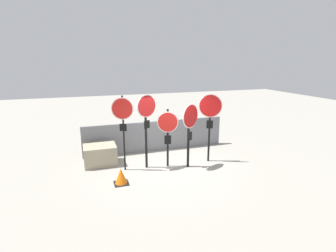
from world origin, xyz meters
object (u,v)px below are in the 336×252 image
at_px(stop_sign_2, 168,128).
at_px(storage_crate, 100,155).
at_px(stop_sign_0, 123,116).
at_px(stop_sign_1, 146,118).
at_px(stop_sign_4, 210,114).
at_px(stop_sign_3, 190,124).
at_px(traffic_cone_0, 121,176).

bearing_deg(stop_sign_2, storage_crate, 172.57).
height_order(stop_sign_0, stop_sign_2, stop_sign_0).
bearing_deg(stop_sign_1, stop_sign_4, -25.81).
height_order(stop_sign_1, storage_crate, stop_sign_1).
bearing_deg(stop_sign_4, stop_sign_3, -139.94).
distance_m(stop_sign_3, traffic_cone_0, 2.87).
relative_size(stop_sign_2, stop_sign_3, 0.92).
bearing_deg(stop_sign_4, stop_sign_2, -156.13).
xyz_separation_m(stop_sign_4, traffic_cone_0, (-3.38, -0.78, -1.59)).
bearing_deg(stop_sign_0, stop_sign_2, 12.24).
bearing_deg(stop_sign_2, stop_sign_3, -3.83).
distance_m(stop_sign_1, storage_crate, 2.29).
height_order(stop_sign_2, traffic_cone_0, stop_sign_2).
bearing_deg(stop_sign_1, storage_crate, 128.98).
height_order(stop_sign_1, stop_sign_4, stop_sign_1).
xyz_separation_m(stop_sign_2, storage_crate, (-2.25, 1.00, -1.07)).
bearing_deg(stop_sign_0, traffic_cone_0, -87.11).
bearing_deg(traffic_cone_0, stop_sign_4, 13.04).
bearing_deg(storage_crate, stop_sign_2, -23.88).
height_order(traffic_cone_0, storage_crate, storage_crate).
height_order(stop_sign_2, stop_sign_4, stop_sign_4).
relative_size(stop_sign_1, stop_sign_2, 1.25).
relative_size(stop_sign_0, storage_crate, 2.26).
relative_size(traffic_cone_0, storage_crate, 0.43).
bearing_deg(stop_sign_0, stop_sign_1, 16.60).
distance_m(stop_sign_2, stop_sign_4, 1.65).
xyz_separation_m(stop_sign_0, storage_crate, (-0.75, 0.82, -1.56)).
distance_m(stop_sign_0, stop_sign_3, 2.28).
xyz_separation_m(stop_sign_1, storage_crate, (-1.54, 0.85, -1.45)).
xyz_separation_m(stop_sign_3, stop_sign_4, (0.89, 0.25, 0.26)).
bearing_deg(stop_sign_3, stop_sign_2, 128.57).
bearing_deg(stop_sign_2, stop_sign_1, -174.93).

